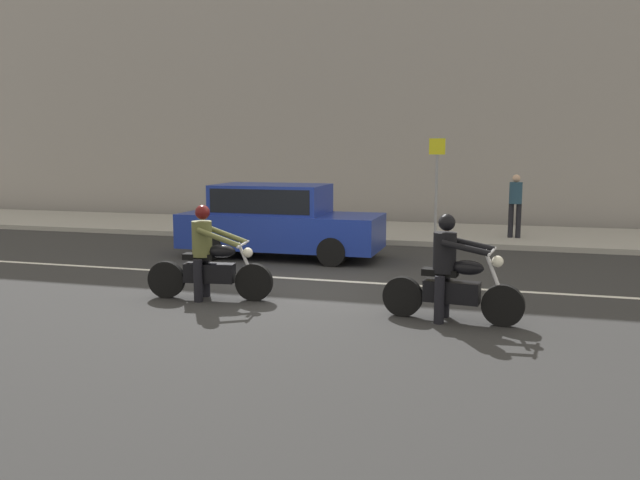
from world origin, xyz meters
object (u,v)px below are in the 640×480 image
motorcycle_with_rider_olive (209,261)px  parked_sedan_cobalt_blue (277,220)px  pedestrian_bystander (515,201)px  motorcycle_with_rider_black_leather (451,278)px  street_sign_post (437,177)px

motorcycle_with_rider_olive → parked_sedan_cobalt_blue: 4.39m
pedestrian_bystander → motorcycle_with_rider_black_leather: bearing=-96.5°
parked_sedan_cobalt_blue → pedestrian_bystander: 6.73m
parked_sedan_cobalt_blue → pedestrian_bystander: (5.40, 4.01, 0.26)m
pedestrian_bystander → motorcycle_with_rider_olive: bearing=-121.1°
motorcycle_with_rider_black_leather → pedestrian_bystander: bearing=83.5°
parked_sedan_cobalt_blue → pedestrian_bystander: size_ratio=2.73×
parked_sedan_cobalt_blue → street_sign_post: 5.19m
motorcycle_with_rider_black_leather → street_sign_post: street_sign_post is taller
motorcycle_with_rider_black_leather → parked_sedan_cobalt_blue: (-4.41, 4.66, 0.23)m
motorcycle_with_rider_olive → pedestrian_bystander: (5.06, 8.38, 0.49)m
street_sign_post → motorcycle_with_rider_olive: bearing=-109.5°
motorcycle_with_rider_olive → pedestrian_bystander: bearing=58.9°
motorcycle_with_rider_olive → motorcycle_with_rider_black_leather: (4.08, -0.28, 0.00)m
motorcycle_with_rider_black_leather → street_sign_post: bearing=97.5°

